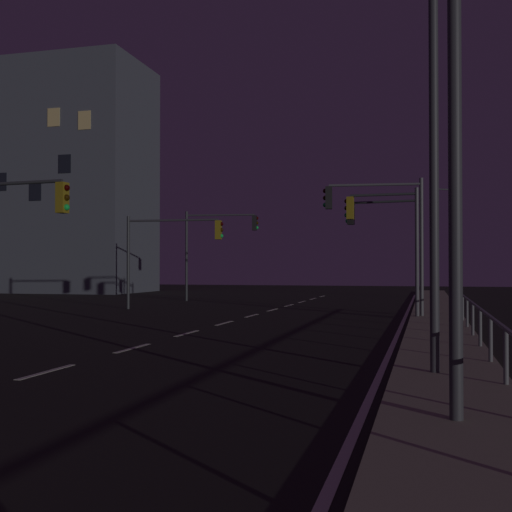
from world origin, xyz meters
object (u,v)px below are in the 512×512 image
Objects in this scene: traffic_light_far_center at (172,242)px; street_lamp_corner at (444,62)px; traffic_light_far_left at (385,231)px; building_distant at (20,181)px; traffic_light_mid_left at (8,222)px; street_lamp_far_end at (438,231)px; street_lamp_median at (451,114)px; traffic_light_mid_right at (385,227)px; traffic_light_overhead_east at (217,237)px; traffic_light_near_right at (379,219)px.

street_lamp_corner reaches higher than traffic_light_far_center.
building_distant is (-33.67, 21.01, 6.14)m from traffic_light_far_left.
traffic_light_mid_left is 40.30m from building_distant.
traffic_light_far_center is 25.70m from street_lamp_corner.
building_distant is at bearing 173.65° from street_lamp_far_end.
street_lamp_median is 0.35× the size of building_distant.
traffic_light_mid_right reaches higher than traffic_light_mid_left.
traffic_light_overhead_east is 25.91m from building_distant.
street_lamp_far_end is (2.67, 19.11, 0.49)m from traffic_light_near_right.
street_lamp_far_end is (13.66, 28.76, 1.07)m from traffic_light_mid_left.
traffic_light_far_center is 20.76m from street_lamp_far_end.
street_lamp_median reaches higher than traffic_light_mid_right.
street_lamp_median reaches higher than street_lamp_far_end.
traffic_light_near_right is at bearing 173.24° from traffic_light_mid_right.
traffic_light_mid_left is (-11.00, -9.65, -0.58)m from traffic_light_near_right.
traffic_light_overhead_east is 29.72m from street_lamp_median.
traffic_light_far_center is at bearing 88.67° from traffic_light_mid_left.
traffic_light_mid_right reaches higher than traffic_light_far_center.
street_lamp_far_end is 0.99× the size of street_lamp_corner.
street_lamp_far_end is (13.36, 15.84, 1.21)m from traffic_light_far_center.
traffic_light_overhead_east is 0.70× the size of street_lamp_median.
traffic_light_far_center is 11.44m from traffic_light_mid_right.
traffic_light_near_right is 19.30m from street_lamp_far_end.
traffic_light_mid_left is at bearing -55.48° from building_distant.
street_lamp_median is at bearing -54.09° from traffic_light_far_center.
building_distant is at bearing 139.00° from traffic_light_far_center.
traffic_light_near_right is at bearing -46.67° from traffic_light_overhead_east.
traffic_light_far_left is 2.16m from traffic_light_mid_right.
traffic_light_near_right is 2.17m from traffic_light_far_left.
traffic_light_mid_right is 1.05× the size of traffic_light_mid_left.
traffic_light_overhead_east is 16.29m from traffic_light_mid_right.
traffic_light_mid_left is 16.15m from street_lamp_corner.
traffic_light_near_right is at bearing 96.49° from street_lamp_corner.
traffic_light_far_center is (0.35, -8.44, -0.62)m from traffic_light_overhead_east.
traffic_light_far_left is at bearing -40.64° from traffic_light_overhead_east.
traffic_light_mid_right is at bearing -97.20° from street_lamp_far_end.
street_lamp_median is (2.38, -14.79, 0.87)m from traffic_light_near_right.
street_lamp_far_end reaches higher than traffic_light_mid_left.
traffic_light_overhead_east is at bearing 92.39° from traffic_light_far_center.
traffic_light_near_right is at bearing 99.15° from street_lamp_median.
street_lamp_far_end reaches higher than traffic_light_overhead_east.
traffic_light_far_left reaches higher than traffic_light_far_center.
street_lamp_corner is at bearing -35.24° from traffic_light_mid_left.
street_lamp_median reaches higher than traffic_light_mid_left.
traffic_light_far_center is 0.67× the size of street_lamp_corner.
street_lamp_corner is at bearing -84.47° from traffic_light_far_left.
building_distant reaches higher than traffic_light_mid_left.
traffic_light_overhead_east is at bearing 90.14° from traffic_light_mid_left.
street_lamp_median is (13.38, -5.13, 1.46)m from traffic_light_mid_left.
street_lamp_corner is (-0.51, -38.06, 0.11)m from street_lamp_far_end.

